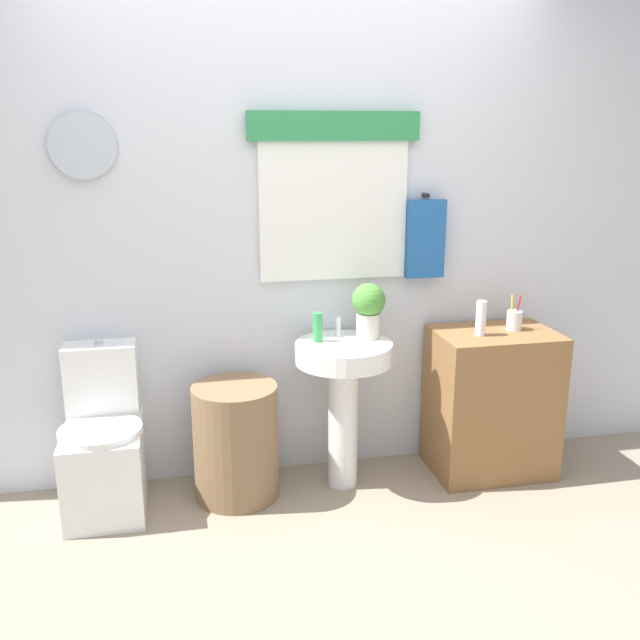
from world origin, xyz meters
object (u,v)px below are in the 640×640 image
soap_bottle (318,327)px  potted_plant (369,307)px  toothbrush_cup (514,320)px  lotion_bottle (481,318)px  wooden_cabinet (491,402)px  laundry_hamper (236,441)px  pedestal_sink (343,381)px  toilet (104,447)px

soap_bottle → potted_plant: 0.27m
toothbrush_cup → lotion_bottle: bearing=-164.4°
wooden_cabinet → laundry_hamper: bearing=180.0°
lotion_bottle → potted_plant: bearing=169.8°
laundry_hamper → toothbrush_cup: size_ratio=3.13×
pedestal_sink → wooden_cabinet: size_ratio=0.99×
laundry_hamper → pedestal_sink: bearing=0.0°
pedestal_sink → potted_plant: size_ratio=2.73×
wooden_cabinet → toothbrush_cup: (0.11, 0.02, 0.44)m
potted_plant → toothbrush_cup: 0.78m
laundry_hamper → soap_bottle: size_ratio=3.96×
soap_bottle → potted_plant: potted_plant is taller
laundry_hamper → potted_plant: (0.68, 0.06, 0.63)m
lotion_bottle → laundry_hamper: bearing=178.2°
potted_plant → pedestal_sink: bearing=-156.8°
laundry_hamper → wooden_cabinet: bearing=0.0°
toilet → laundry_hamper: 0.63m
laundry_hamper → soap_bottle: (0.42, 0.05, 0.55)m
wooden_cabinet → soap_bottle: soap_bottle is taller
laundry_hamper → toothbrush_cup: (1.46, 0.02, 0.53)m
toilet → laundry_hamper: size_ratio=1.38×
toilet → soap_bottle: 1.18m
lotion_bottle → pedestal_sink: bearing=176.7°
lotion_bottle → toothbrush_cup: 0.23m
wooden_cabinet → toilet: bearing=179.0°
pedestal_sink → lotion_bottle: bearing=-3.3°
soap_bottle → lotion_bottle: size_ratio=0.82×
potted_plant → lotion_bottle: size_ratio=1.57×
toilet → potted_plant: (1.31, 0.03, 0.62)m
pedestal_sink → toothbrush_cup: (0.91, 0.02, 0.26)m
toilet → laundry_hamper: toilet is taller
toilet → pedestal_sink: bearing=-1.7°
pedestal_sink → wooden_cabinet: wooden_cabinet is taller
wooden_cabinet → pedestal_sink: bearing=180.0°
potted_plant → toothbrush_cup: bearing=-2.9°
potted_plant → toothbrush_cup: (0.77, -0.04, -0.10)m
laundry_hamper → pedestal_sink: (0.54, 0.00, 0.27)m
toilet → potted_plant: 1.45m
wooden_cabinet → soap_bottle: 1.03m
toilet → soap_bottle: size_ratio=5.48×
toothbrush_cup → pedestal_sink: bearing=-178.7°
pedestal_sink → lotion_bottle: (0.70, -0.04, 0.30)m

